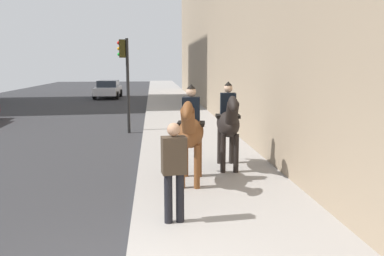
{
  "coord_description": "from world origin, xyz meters",
  "views": [
    {
      "loc": [
        -4.35,
        -0.41,
        2.76
      ],
      "look_at": [
        4.0,
        -1.24,
        1.4
      ],
      "focal_mm": 36.88,
      "sensor_mm": 36.0,
      "label": 1
    }
  ],
  "objects": [
    {
      "name": "traffic_light_near_curb",
      "position": [
        11.56,
        0.66,
        2.53
      ],
      "size": [
        0.2,
        0.44,
        3.76
      ],
      "color": "black",
      "rests_on": "ground"
    },
    {
      "name": "pedestrian_greeting",
      "position": [
        1.98,
        -0.74,
        1.1
      ],
      "size": [
        0.31,
        0.43,
        1.7
      ],
      "rotation": [
        0.0,
        0.0,
        0.12
      ],
      "color": "black",
      "rests_on": "sidewalk_slab"
    },
    {
      "name": "car_mid_lane",
      "position": [
        28.66,
        3.25,
        0.76
      ],
      "size": [
        4.39,
        2.08,
        1.44
      ],
      "rotation": [
        0.0,
        0.0,
        3.11
      ],
      "color": "silver",
      "rests_on": "ground"
    },
    {
      "name": "mounted_horse_far",
      "position": [
        5.32,
        -2.29,
        1.32
      ],
      "size": [
        2.15,
        0.67,
        2.21
      ],
      "rotation": [
        0.0,
        0.0,
        3.07
      ],
      "color": "black",
      "rests_on": "sidewalk_slab"
    },
    {
      "name": "mounted_horse_near",
      "position": [
        4.16,
        -1.23,
        1.32
      ],
      "size": [
        2.14,
        0.8,
        2.21
      ],
      "rotation": [
        0.0,
        0.0,
        2.97
      ],
      "color": "brown",
      "rests_on": "sidewalk_slab"
    }
  ]
}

